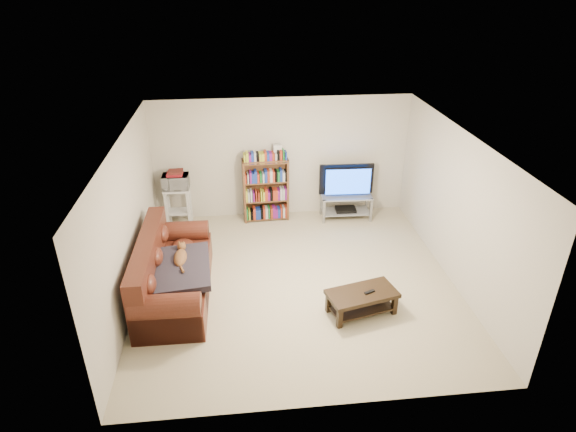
{
  "coord_description": "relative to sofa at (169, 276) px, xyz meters",
  "views": [
    {
      "loc": [
        -0.83,
        -6.38,
        4.51
      ],
      "look_at": [
        -0.1,
        0.4,
        1.0
      ],
      "focal_mm": 30.0,
      "sensor_mm": 36.0,
      "label": 1
    }
  ],
  "objects": [
    {
      "name": "wall_left",
      "position": [
        -0.52,
        0.13,
        0.86
      ],
      "size": [
        0.0,
        5.0,
        5.0
      ],
      "primitive_type": "plane",
      "rotation": [
        1.57,
        0.0,
        1.57
      ],
      "color": "beige",
      "rests_on": "ground"
    },
    {
      "name": "floor",
      "position": [
        1.98,
        0.13,
        -0.34
      ],
      "size": [
        5.0,
        5.0,
        0.0
      ],
      "primitive_type": "plane",
      "color": "beige",
      "rests_on": "ground"
    },
    {
      "name": "wall_right",
      "position": [
        4.48,
        0.13,
        0.86
      ],
      "size": [
        0.0,
        5.0,
        5.0
      ],
      "primitive_type": "plane",
      "rotation": [
        1.57,
        0.0,
        -1.57
      ],
      "color": "beige",
      "rests_on": "ground"
    },
    {
      "name": "shelf_clutter",
      "position": [
        1.74,
        2.4,
        1.05
      ],
      "size": [
        0.65,
        0.22,
        0.28
      ],
      "rotation": [
        0.0,
        0.0,
        0.05
      ],
      "color": "silver",
      "rests_on": "bookshelf"
    },
    {
      "name": "dvd_player",
      "position": [
        3.23,
        2.26,
        -0.15
      ],
      "size": [
        0.41,
        0.29,
        0.06
      ],
      "primitive_type": "cube",
      "rotation": [
        0.0,
        0.0,
        -0.03
      ],
      "color": "black",
      "rests_on": "tv_stand"
    },
    {
      "name": "remote",
      "position": [
        2.92,
        -0.76,
        0.04
      ],
      "size": [
        0.17,
        0.11,
        0.02
      ],
      "primitive_type": "cube",
      "rotation": [
        0.0,
        0.0,
        0.39
      ],
      "color": "black",
      "rests_on": "coffee_table"
    },
    {
      "name": "ceiling",
      "position": [
        1.98,
        0.13,
        2.06
      ],
      "size": [
        5.0,
        5.0,
        0.0
      ],
      "primitive_type": "plane",
      "rotation": [
        3.14,
        0.0,
        0.0
      ],
      "color": "white",
      "rests_on": "ground"
    },
    {
      "name": "television",
      "position": [
        3.23,
        2.26,
        0.47
      ],
      "size": [
        1.08,
        0.18,
        0.62
      ],
      "primitive_type": "imported",
      "rotation": [
        0.0,
        0.0,
        3.11
      ],
      "color": "black",
      "rests_on": "tv_stand"
    },
    {
      "name": "microwave",
      "position": [
        -0.07,
        2.3,
        0.59
      ],
      "size": [
        0.49,
        0.34,
        0.27
      ],
      "primitive_type": "imported",
      "rotation": [
        0.0,
        0.0,
        -0.02
      ],
      "color": "silver",
      "rests_on": "microwave_stand"
    },
    {
      "name": "sofa",
      "position": [
        0.0,
        0.0,
        0.0
      ],
      "size": [
        1.01,
        2.3,
        0.98
      ],
      "rotation": [
        0.0,
        0.0,
        -0.01
      ],
      "color": "#4D1F14",
      "rests_on": "floor"
    },
    {
      "name": "cat",
      "position": [
        0.19,
        0.05,
        0.29
      ],
      "size": [
        0.25,
        0.63,
        0.19
      ],
      "primitive_type": null,
      "rotation": [
        0.0,
        0.0,
        -0.01
      ],
      "color": "brown",
      "rests_on": "sofa"
    },
    {
      "name": "wall_front",
      "position": [
        1.98,
        -2.37,
        0.86
      ],
      "size": [
        5.0,
        0.0,
        5.0
      ],
      "primitive_type": "plane",
      "rotation": [
        -1.57,
        0.0,
        0.0
      ],
      "color": "beige",
      "rests_on": "ground"
    },
    {
      "name": "blanket",
      "position": [
        0.19,
        -0.16,
        0.23
      ],
      "size": [
        0.97,
        1.21,
        0.19
      ],
      "primitive_type": "cube",
      "rotation": [
        0.05,
        -0.04,
        0.07
      ],
      "color": "#29242E",
      "rests_on": "sofa"
    },
    {
      "name": "microwave_stand",
      "position": [
        -0.07,
        2.3,
        0.17
      ],
      "size": [
        0.5,
        0.37,
        0.79
      ],
      "rotation": [
        0.0,
        0.0,
        -0.02
      ],
      "color": "silver",
      "rests_on": "floor"
    },
    {
      "name": "wall_back",
      "position": [
        1.98,
        2.63,
        0.86
      ],
      "size": [
        5.0,
        0.0,
        5.0
      ],
      "primitive_type": "plane",
      "rotation": [
        1.57,
        0.0,
        0.0
      ],
      "color": "beige",
      "rests_on": "ground"
    },
    {
      "name": "bookshelf",
      "position": [
        1.64,
        2.38,
        0.32
      ],
      "size": [
        0.9,
        0.32,
        1.28
      ],
      "rotation": [
        0.0,
        0.0,
        0.05
      ],
      "color": "brown",
      "rests_on": "floor"
    },
    {
      "name": "tv_stand",
      "position": [
        3.23,
        2.26,
        -0.0
      ],
      "size": [
        1.01,
        0.48,
        0.5
      ],
      "rotation": [
        0.0,
        0.0,
        -0.03
      ],
      "color": "#999EA3",
      "rests_on": "floor"
    },
    {
      "name": "coffee_table",
      "position": [
        2.82,
        -0.74,
        -0.09
      ],
      "size": [
        1.09,
        0.73,
        0.36
      ],
      "rotation": [
        0.0,
        0.0,
        0.24
      ],
      "color": "black",
      "rests_on": "floor"
    },
    {
      "name": "game_boxes",
      "position": [
        -0.07,
        2.3,
        0.75
      ],
      "size": [
        0.29,
        0.26,
        0.05
      ],
      "primitive_type": "cube",
      "rotation": [
        0.0,
        0.0,
        -0.02
      ],
      "color": "maroon",
      "rests_on": "microwave"
    }
  ]
}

